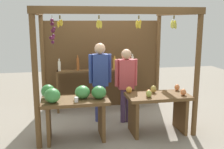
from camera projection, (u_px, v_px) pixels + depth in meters
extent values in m
plane|color=gray|center=(110.00, 120.00, 5.91)|extent=(12.00, 12.00, 0.00)
cylinder|color=brown|center=(36.00, 81.00, 4.42)|extent=(0.10, 0.10, 2.38)
cylinder|color=brown|center=(197.00, 74.00, 4.95)|extent=(0.10, 0.10, 2.38)
cylinder|color=brown|center=(43.00, 62.00, 6.39)|extent=(0.10, 0.10, 2.38)
cylinder|color=brown|center=(158.00, 58.00, 6.92)|extent=(0.10, 0.10, 2.38)
cube|color=brown|center=(121.00, 10.00, 4.46)|extent=(2.97, 0.12, 0.12)
cube|color=brown|center=(37.00, 12.00, 5.18)|extent=(0.12, 2.15, 0.12)
cube|color=brown|center=(177.00, 12.00, 5.71)|extent=(0.12, 2.15, 0.12)
cube|color=#52381E|center=(103.00, 65.00, 6.70)|extent=(2.87, 0.04, 2.14)
cylinder|color=brown|center=(99.00, 17.00, 4.52)|extent=(0.02, 0.02, 0.06)
ellipsoid|color=yellow|center=(101.00, 25.00, 4.55)|extent=(0.04, 0.07, 0.14)
ellipsoid|color=yellow|center=(100.00, 25.00, 4.57)|extent=(0.08, 0.07, 0.14)
ellipsoid|color=yellow|center=(99.00, 24.00, 4.58)|extent=(0.06, 0.04, 0.14)
ellipsoid|color=yellow|center=(97.00, 24.00, 4.56)|extent=(0.06, 0.06, 0.14)
ellipsoid|color=yellow|center=(98.00, 24.00, 4.54)|extent=(0.04, 0.06, 0.14)
ellipsoid|color=yellow|center=(98.00, 25.00, 4.52)|extent=(0.06, 0.06, 0.14)
ellipsoid|color=yellow|center=(99.00, 24.00, 4.52)|extent=(0.08, 0.04, 0.14)
ellipsoid|color=yellow|center=(100.00, 24.00, 4.53)|extent=(0.07, 0.08, 0.14)
cylinder|color=brown|center=(139.00, 17.00, 4.73)|extent=(0.02, 0.02, 0.06)
ellipsoid|color=gold|center=(140.00, 23.00, 4.75)|extent=(0.04, 0.07, 0.14)
ellipsoid|color=gold|center=(140.00, 24.00, 4.79)|extent=(0.08, 0.08, 0.14)
ellipsoid|color=gold|center=(137.00, 25.00, 4.79)|extent=(0.06, 0.04, 0.14)
ellipsoid|color=gold|center=(137.00, 24.00, 4.76)|extent=(0.05, 0.07, 0.14)
ellipsoid|color=gold|center=(137.00, 23.00, 4.73)|extent=(0.05, 0.07, 0.14)
ellipsoid|color=gold|center=(139.00, 25.00, 4.73)|extent=(0.06, 0.04, 0.14)
ellipsoid|color=gold|center=(140.00, 25.00, 4.74)|extent=(0.07, 0.06, 0.14)
cylinder|color=brown|center=(174.00, 17.00, 4.82)|extent=(0.02, 0.02, 0.06)
ellipsoid|color=#D1CC4C|center=(175.00, 24.00, 4.85)|extent=(0.04, 0.06, 0.15)
ellipsoid|color=#D1CC4C|center=(174.00, 25.00, 4.87)|extent=(0.07, 0.06, 0.15)
ellipsoid|color=#D1CC4C|center=(173.00, 24.00, 4.87)|extent=(0.09, 0.04, 0.15)
ellipsoid|color=#D1CC4C|center=(172.00, 24.00, 4.86)|extent=(0.07, 0.08, 0.15)
ellipsoid|color=#D1CC4C|center=(172.00, 25.00, 4.84)|extent=(0.04, 0.06, 0.15)
ellipsoid|color=#D1CC4C|center=(173.00, 24.00, 4.83)|extent=(0.06, 0.06, 0.15)
ellipsoid|color=#D1CC4C|center=(174.00, 25.00, 4.81)|extent=(0.09, 0.04, 0.15)
ellipsoid|color=#D1CC4C|center=(176.00, 25.00, 4.83)|extent=(0.06, 0.07, 0.15)
cylinder|color=brown|center=(60.00, 17.00, 4.39)|extent=(0.02, 0.02, 0.06)
ellipsoid|color=gold|center=(62.00, 23.00, 4.41)|extent=(0.04, 0.08, 0.11)
ellipsoid|color=gold|center=(61.00, 22.00, 4.44)|extent=(0.05, 0.04, 0.11)
ellipsoid|color=gold|center=(59.00, 24.00, 4.42)|extent=(0.05, 0.05, 0.12)
ellipsoid|color=gold|center=(58.00, 24.00, 4.39)|extent=(0.05, 0.05, 0.11)
ellipsoid|color=gold|center=(61.00, 23.00, 4.38)|extent=(0.06, 0.05, 0.12)
cylinder|color=#4C422D|center=(53.00, 32.00, 4.64)|extent=(0.01, 0.01, 0.55)
sphere|color=#511938|center=(52.00, 20.00, 4.59)|extent=(0.06, 0.06, 0.06)
sphere|color=#47142D|center=(52.00, 24.00, 4.63)|extent=(0.07, 0.07, 0.07)
sphere|color=#511938|center=(54.00, 28.00, 4.64)|extent=(0.06, 0.06, 0.06)
sphere|color=#47142D|center=(53.00, 31.00, 4.61)|extent=(0.07, 0.07, 0.07)
sphere|color=#601E42|center=(54.00, 36.00, 4.67)|extent=(0.06, 0.06, 0.06)
sphere|color=#601E42|center=(53.00, 38.00, 4.64)|extent=(0.06, 0.06, 0.06)
sphere|color=#47142D|center=(51.00, 38.00, 4.68)|extent=(0.07, 0.07, 0.07)
sphere|color=#511938|center=(53.00, 42.00, 4.68)|extent=(0.06, 0.06, 0.06)
cube|color=brown|center=(75.00, 101.00, 4.88)|extent=(1.20, 0.64, 0.06)
cube|color=brown|center=(49.00, 122.00, 4.87)|extent=(0.06, 0.58, 0.70)
cube|color=brown|center=(102.00, 119.00, 5.04)|extent=(0.06, 0.58, 0.70)
ellipsoid|color=#38843D|center=(99.00, 92.00, 4.89)|extent=(0.31, 0.31, 0.24)
ellipsoid|color=#38843D|center=(48.00, 91.00, 4.93)|extent=(0.32, 0.32, 0.25)
ellipsoid|color=#429347|center=(52.00, 96.00, 4.64)|extent=(0.36, 0.36, 0.26)
ellipsoid|color=#429347|center=(82.00, 92.00, 4.89)|extent=(0.37, 0.37, 0.24)
cylinder|color=white|center=(76.00, 100.00, 4.69)|extent=(0.07, 0.07, 0.09)
cube|color=brown|center=(158.00, 96.00, 5.17)|extent=(1.20, 0.64, 0.06)
cube|color=brown|center=(133.00, 117.00, 5.16)|extent=(0.06, 0.58, 0.70)
cube|color=brown|center=(180.00, 113.00, 5.34)|extent=(0.06, 0.58, 0.70)
ellipsoid|color=gold|center=(129.00, 90.00, 5.26)|extent=(0.16, 0.16, 0.13)
ellipsoid|color=#E07F47|center=(183.00, 92.00, 5.11)|extent=(0.11, 0.11, 0.12)
ellipsoid|color=#E07F47|center=(149.00, 93.00, 5.06)|extent=(0.13, 0.13, 0.13)
ellipsoid|color=#B79E47|center=(153.00, 89.00, 5.28)|extent=(0.16, 0.16, 0.15)
ellipsoid|color=#A8B24C|center=(149.00, 94.00, 4.98)|extent=(0.14, 0.14, 0.13)
ellipsoid|color=#E07F47|center=(177.00, 87.00, 5.46)|extent=(0.13, 0.13, 0.13)
cube|color=brown|center=(58.00, 92.00, 6.34)|extent=(0.05, 0.20, 1.00)
cube|color=brown|center=(134.00, 88.00, 6.69)|extent=(0.05, 0.20, 1.00)
cube|color=brown|center=(97.00, 70.00, 6.42)|extent=(1.86, 0.22, 0.04)
cylinder|color=silver|center=(59.00, 66.00, 6.23)|extent=(0.06, 0.06, 0.23)
cylinder|color=silver|center=(59.00, 60.00, 6.20)|extent=(0.03, 0.03, 0.06)
cylinder|color=#994C1E|center=(78.00, 64.00, 6.30)|extent=(0.06, 0.06, 0.29)
cylinder|color=#994C1E|center=(78.00, 57.00, 6.27)|extent=(0.03, 0.03, 0.06)
cylinder|color=#D8B266|center=(96.00, 64.00, 6.39)|extent=(0.06, 0.06, 0.25)
cylinder|color=#D8B266|center=(96.00, 58.00, 6.36)|extent=(0.03, 0.03, 0.06)
cylinder|color=gold|center=(115.00, 64.00, 6.47)|extent=(0.07, 0.07, 0.26)
cylinder|color=gold|center=(115.00, 57.00, 6.44)|extent=(0.03, 0.03, 0.06)
cylinder|color=silver|center=(132.00, 62.00, 6.55)|extent=(0.06, 0.06, 0.30)
cylinder|color=silver|center=(133.00, 55.00, 6.51)|extent=(0.03, 0.03, 0.06)
cylinder|color=navy|center=(98.00, 104.00, 5.80)|extent=(0.11, 0.11, 0.80)
cylinder|color=navy|center=(103.00, 103.00, 5.82)|extent=(0.11, 0.11, 0.80)
cube|color=#2D428C|center=(100.00, 70.00, 5.66)|extent=(0.32, 0.19, 0.67)
cylinder|color=#2D428C|center=(91.00, 69.00, 5.62)|extent=(0.08, 0.08, 0.60)
cylinder|color=#2D428C|center=(109.00, 68.00, 5.69)|extent=(0.08, 0.08, 0.60)
sphere|color=tan|center=(100.00, 49.00, 5.57)|extent=(0.23, 0.23, 0.23)
cylinder|color=#4E375C|center=(123.00, 106.00, 5.76)|extent=(0.11, 0.11, 0.74)
cylinder|color=#4E375C|center=(129.00, 105.00, 5.78)|extent=(0.11, 0.11, 0.74)
cube|color=#BF474C|center=(126.00, 74.00, 5.63)|extent=(0.32, 0.19, 0.62)
cylinder|color=#BF474C|center=(117.00, 73.00, 5.59)|extent=(0.08, 0.08, 0.56)
cylinder|color=#BF474C|center=(135.00, 72.00, 5.67)|extent=(0.08, 0.08, 0.56)
sphere|color=tan|center=(126.00, 54.00, 5.55)|extent=(0.21, 0.21, 0.21)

